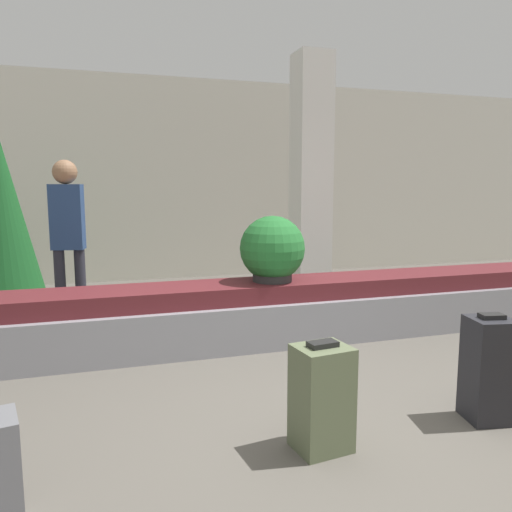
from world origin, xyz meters
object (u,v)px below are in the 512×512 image
at_px(pillar, 311,178).
at_px(suitcase_3, 488,369).
at_px(suitcase_1, 322,398).
at_px(traveler_0, 68,228).
at_px(potted_plant_1, 272,250).

distance_m(pillar, suitcase_3, 3.93).
distance_m(suitcase_1, traveler_0, 3.46).
height_order(suitcase_1, traveler_0, traveler_0).
bearing_deg(suitcase_3, potted_plant_1, 122.01).
bearing_deg(suitcase_3, traveler_0, 142.47).
xyz_separation_m(pillar, suitcase_3, (-0.37, -3.70, -1.26)).
distance_m(pillar, potted_plant_1, 2.16).
bearing_deg(suitcase_1, traveler_0, 108.77).
xyz_separation_m(pillar, suitcase_1, (-1.54, -3.71, -1.29)).
xyz_separation_m(potted_plant_1, traveler_0, (-1.89, 1.02, 0.18)).
bearing_deg(potted_plant_1, pillar, 56.37).
xyz_separation_m(suitcase_3, traveler_0, (-2.64, 3.02, 0.73)).
bearing_deg(traveler_0, pillar, -156.31).
distance_m(suitcase_1, potted_plant_1, 2.14).
bearing_deg(traveler_0, suitcase_1, 126.93).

